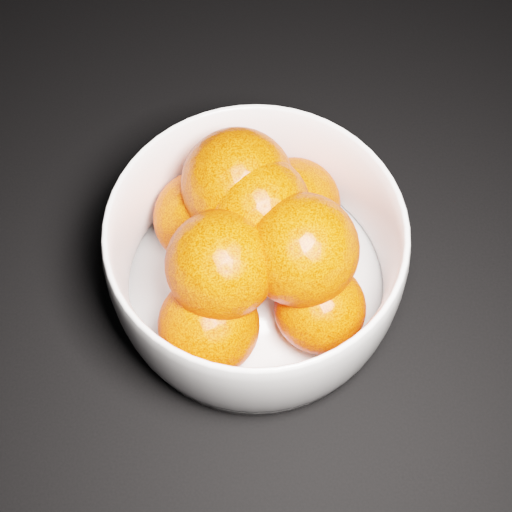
{
  "coord_description": "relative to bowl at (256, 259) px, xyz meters",
  "views": [
    {
      "loc": [
        -0.09,
        -0.2,
        0.56
      ],
      "look_at": [
        -0.09,
        0.06,
        0.06
      ],
      "focal_mm": 50.0,
      "sensor_mm": 36.0,
      "label": 1
    }
  ],
  "objects": [
    {
      "name": "orange_pile",
      "position": [
        -0.0,
        0.01,
        0.02
      ],
      "size": [
        0.17,
        0.19,
        0.13
      ],
      "color": "#EA3B07",
      "rests_on": "bowl"
    },
    {
      "name": "bowl",
      "position": [
        0.0,
        0.0,
        0.0
      ],
      "size": [
        0.23,
        0.23,
        0.11
      ],
      "rotation": [
        0.0,
        0.0,
        0.26
      ],
      "color": "white",
      "rests_on": "ground"
    },
    {
      "name": "ground",
      "position": [
        0.09,
        -0.06,
        -0.06
      ],
      "size": [
        3.0,
        3.0,
        0.0
      ],
      "primitive_type": "cube",
      "color": "black",
      "rests_on": "ground"
    }
  ]
}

